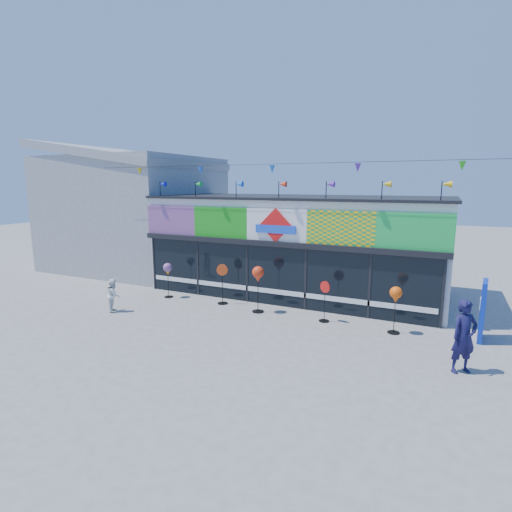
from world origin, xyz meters
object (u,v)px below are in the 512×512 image
Objects in this scene: spinner_2 at (258,276)px; child at (114,295)px; spinner_3 at (325,300)px; adult_man at (464,336)px; spinner_4 at (396,296)px; spinner_0 at (168,270)px; spinner_1 at (222,283)px; blue_sign at (483,311)px.

spinner_2 is 5.34m from child.
spinner_3 is 0.76× the size of adult_man.
spinner_4 is 1.25× the size of child.
spinner_0 is 8.89m from spinner_4.
spinner_1 is at bearing 176.38° from spinner_4.
spinner_1 is at bearing 3.70° from spinner_0.
blue_sign is 1.15× the size of spinner_1.
spinner_2 is at bearing -101.44° from child.
spinner_3 is at bearing 177.04° from spinner_4.
spinner_4 is at bearing -1.58° from spinner_0.
spinner_3 is at bearing 114.41° from adult_man.
blue_sign is 2.64m from adult_man.
spinner_0 is 0.95× the size of spinner_4.
blue_sign is at bearing 3.71° from spinner_2.
adult_man is (-0.58, -2.58, 0.02)m from blue_sign.
spinner_2 is at bearing -2.36° from spinner_0.
blue_sign is at bearing -113.20° from child.
blue_sign reaches higher than child.
spinner_1 reaches higher than spinner_0.
spinner_4 reaches higher than spinner_0.
spinner_1 is 1.04× the size of spinner_4.
spinner_3 is 0.93× the size of spinner_4.
spinner_1 is at bearing 176.02° from spinner_3.
spinner_0 is at bearing -176.30° from spinner_1.
adult_man is (6.56, -2.11, -0.44)m from spinner_2.
adult_man reaches higher than blue_sign.
spinner_0 is 0.77× the size of adult_man.
spinner_1 is 4.02m from child.
spinner_0 is 10.96m from adult_man.
spinner_1 is 6.43m from spinner_4.
blue_sign is 1.21× the size of spinner_4.
adult_man is (8.24, -2.44, 0.10)m from spinner_1.
spinner_4 is 9.80m from child.
adult_man reaches higher than spinner_2.
child is (-7.29, -2.20, -0.14)m from spinner_3.
spinner_4 is at bearing -2.96° from spinner_3.
adult_man is at bearing -125.33° from child.
spinner_1 reaches higher than child.
spinner_1 is 0.92× the size of spinner_2.
spinner_3 is at bearing -169.22° from blue_sign.
blue_sign is 7.17m from spinner_2.
spinner_0 is (-11.29, -0.29, 0.24)m from blue_sign.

